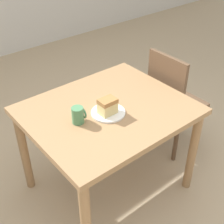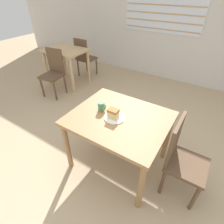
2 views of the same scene
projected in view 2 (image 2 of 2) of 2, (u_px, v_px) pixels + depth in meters
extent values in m
plane|color=tan|center=(106.00, 175.00, 2.09)|extent=(14.00, 14.00, 0.00)
cube|color=beige|center=(193.00, 13.00, 3.32)|extent=(10.00, 0.06, 2.80)
cube|color=white|center=(165.00, 1.00, 3.44)|extent=(1.66, 0.01, 1.17)
cube|color=tan|center=(160.00, 29.00, 3.73)|extent=(1.63, 0.01, 0.02)
cube|color=tan|center=(161.00, 21.00, 3.64)|extent=(1.63, 0.01, 0.02)
cube|color=tan|center=(162.00, 13.00, 3.56)|extent=(1.63, 0.01, 0.02)
cube|color=tan|center=(164.00, 5.00, 3.47)|extent=(1.63, 0.01, 0.02)
cube|color=#9E754C|center=(119.00, 118.00, 1.85)|extent=(1.02, 0.86, 0.04)
cylinder|color=#9E754C|center=(67.00, 147.00, 2.00)|extent=(0.06, 0.06, 0.68)
cylinder|color=#9E754C|center=(141.00, 187.00, 1.61)|extent=(0.06, 0.06, 0.68)
cylinder|color=#9E754C|center=(105.00, 114.00, 2.52)|extent=(0.06, 0.06, 0.68)
cylinder|color=#9E754C|center=(167.00, 138.00, 2.12)|extent=(0.06, 0.06, 0.68)
cube|color=tan|center=(65.00, 50.00, 3.61)|extent=(0.86, 0.63, 0.04)
cylinder|color=tan|center=(46.00, 68.00, 3.82)|extent=(0.06, 0.06, 0.72)
cylinder|color=tan|center=(72.00, 76.00, 3.49)|extent=(0.06, 0.06, 0.72)
cylinder|color=tan|center=(64.00, 61.00, 4.18)|extent=(0.06, 0.06, 0.72)
cylinder|color=tan|center=(89.00, 67.00, 3.85)|extent=(0.06, 0.06, 0.72)
cube|color=brown|center=(187.00, 165.00, 1.71)|extent=(0.38, 0.38, 0.04)
cylinder|color=brown|center=(194.00, 198.00, 1.67)|extent=(0.04, 0.04, 0.39)
cylinder|color=brown|center=(201.00, 174.00, 1.88)|extent=(0.04, 0.04, 0.39)
cylinder|color=brown|center=(162.00, 182.00, 1.80)|extent=(0.04, 0.04, 0.39)
cylinder|color=brown|center=(172.00, 161.00, 2.02)|extent=(0.04, 0.04, 0.39)
cube|color=brown|center=(175.00, 140.00, 1.64)|extent=(0.03, 0.36, 0.46)
cube|color=brown|center=(52.00, 76.00, 3.36)|extent=(0.42, 0.42, 0.04)
cylinder|color=brown|center=(42.00, 88.00, 3.43)|extent=(0.04, 0.04, 0.39)
cylinder|color=brown|center=(55.00, 91.00, 3.32)|extent=(0.04, 0.04, 0.39)
cylinder|color=brown|center=(53.00, 81.00, 3.66)|extent=(0.04, 0.04, 0.39)
cylinder|color=brown|center=(65.00, 84.00, 3.55)|extent=(0.04, 0.04, 0.39)
cube|color=brown|center=(55.00, 60.00, 3.34)|extent=(0.36, 0.08, 0.46)
cube|color=brown|center=(87.00, 59.00, 4.15)|extent=(0.38, 0.38, 0.04)
cylinder|color=brown|center=(97.00, 66.00, 4.32)|extent=(0.04, 0.04, 0.39)
cylinder|color=brown|center=(87.00, 64.00, 4.46)|extent=(0.04, 0.04, 0.39)
cylinder|color=brown|center=(88.00, 71.00, 4.10)|extent=(0.04, 0.04, 0.39)
cylinder|color=brown|center=(78.00, 68.00, 4.24)|extent=(0.04, 0.04, 0.39)
cube|color=brown|center=(81.00, 50.00, 3.89)|extent=(0.36, 0.03, 0.46)
cylinder|color=white|center=(114.00, 118.00, 1.82)|extent=(0.21, 0.21, 0.01)
cube|color=#E0C67F|center=(113.00, 115.00, 1.79)|extent=(0.11, 0.08, 0.07)
cube|color=#A3703D|center=(113.00, 111.00, 1.76)|extent=(0.11, 0.08, 0.03)
cylinder|color=#4C8456|center=(101.00, 106.00, 1.90)|extent=(0.07, 0.07, 0.10)
torus|color=#4C8456|center=(104.00, 107.00, 1.89)|extent=(0.01, 0.07, 0.07)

